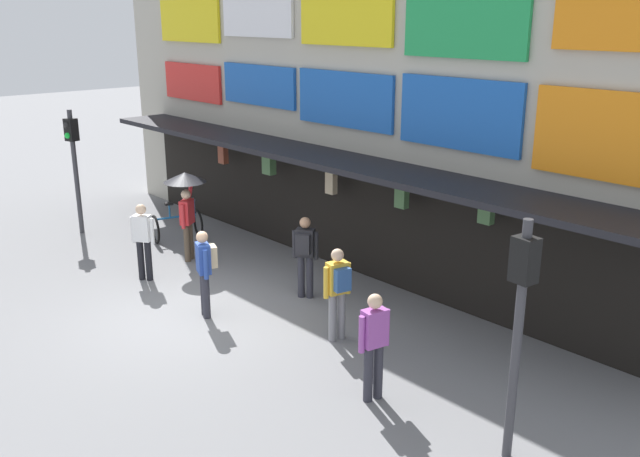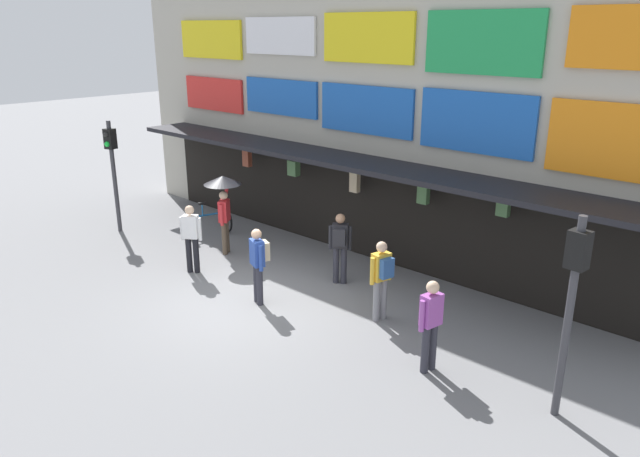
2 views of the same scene
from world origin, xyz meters
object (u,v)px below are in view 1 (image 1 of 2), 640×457
at_px(traffic_light_far, 521,303).
at_px(pedestrian_in_blue, 338,288).
at_px(traffic_light_near, 73,152).
at_px(pedestrian_with_umbrella, 186,191).
at_px(pedestrian_in_yellow, 305,251).
at_px(pedestrian_in_purple, 143,238).
at_px(pedestrian_in_white, 374,341).
at_px(pedestrian_in_red, 205,267).
at_px(bicycle_parked, 177,225).

distance_m(traffic_light_far, pedestrian_in_blue, 4.10).
height_order(traffic_light_near, traffic_light_far, same).
bearing_deg(pedestrian_with_umbrella, pedestrian_in_blue, -3.09).
height_order(pedestrian_in_yellow, pedestrian_in_purple, same).
bearing_deg(pedestrian_in_white, pedestrian_in_purple, -178.95).
relative_size(pedestrian_in_yellow, pedestrian_in_white, 1.00).
distance_m(traffic_light_near, traffic_light_far, 12.86).
xyz_separation_m(pedestrian_in_yellow, pedestrian_in_purple, (-3.04, -1.89, -0.04)).
relative_size(traffic_light_far, pedestrian_in_white, 1.90).
bearing_deg(pedestrian_in_red, pedestrian_in_blue, 25.23).
relative_size(pedestrian_in_yellow, pedestrian_with_umbrella, 0.81).
height_order(pedestrian_in_blue, pedestrian_in_purple, same).
xyz_separation_m(traffic_light_near, pedestrian_in_purple, (4.13, -0.39, -1.19)).
height_order(traffic_light_far, pedestrian_with_umbrella, traffic_light_far).
height_order(pedestrian_in_yellow, pedestrian_with_umbrella, pedestrian_with_umbrella).
xyz_separation_m(bicycle_parked, pedestrian_in_white, (8.51, -1.81, 0.55)).
bearing_deg(pedestrian_in_purple, pedestrian_in_red, -1.25).
bearing_deg(pedestrian_in_white, pedestrian_in_yellow, 153.55).
distance_m(pedestrian_in_red, pedestrian_in_white, 4.15).
bearing_deg(pedestrian_in_yellow, pedestrian_in_white, -26.45).
height_order(pedestrian_in_blue, pedestrian_in_red, same).
height_order(bicycle_parked, pedestrian_with_umbrella, pedestrian_with_umbrella).
bearing_deg(pedestrian_in_white, traffic_light_far, 7.74).
distance_m(traffic_light_far, pedestrian_in_red, 6.39).
bearing_deg(traffic_light_near, pedestrian_in_white, -1.44).
bearing_deg(pedestrian_with_umbrella, traffic_light_near, -165.31).
distance_m(pedestrian_in_blue, pedestrian_in_white, 2.00).
height_order(traffic_light_near, pedestrian_in_yellow, traffic_light_near).
distance_m(pedestrian_in_blue, pedestrian_in_purple, 4.97).
relative_size(pedestrian_in_purple, pedestrian_in_red, 1.00).
xyz_separation_m(pedestrian_in_purple, pedestrian_in_white, (6.60, 0.12, 0.00)).
relative_size(traffic_light_far, bicycle_parked, 2.45).
relative_size(bicycle_parked, pedestrian_in_yellow, 0.78).
bearing_deg(pedestrian_in_purple, traffic_light_near, 174.59).
relative_size(traffic_light_near, pedestrian_in_purple, 1.90).
relative_size(bicycle_parked, pedestrian_in_white, 0.78).
relative_size(traffic_light_near, pedestrian_with_umbrella, 1.54).
relative_size(pedestrian_in_purple, pedestrian_in_white, 1.00).
bearing_deg(pedestrian_in_red, pedestrian_in_yellow, 73.18).
bearing_deg(pedestrian_in_yellow, pedestrian_in_red, -106.82).
distance_m(pedestrian_in_yellow, pedestrian_in_purple, 3.58).
xyz_separation_m(pedestrian_in_red, pedestrian_in_white, (4.15, 0.17, -0.04)).
distance_m(traffic_light_near, pedestrian_in_blue, 9.08).
xyz_separation_m(pedestrian_in_blue, pedestrian_in_red, (-2.39, -1.13, 0.00)).
height_order(traffic_light_far, pedestrian_in_white, traffic_light_far).
relative_size(bicycle_parked, pedestrian_in_blue, 0.78).
distance_m(traffic_light_near, pedestrian_in_white, 10.81).
height_order(traffic_light_far, pedestrian_in_blue, traffic_light_far).
relative_size(pedestrian_in_blue, pedestrian_in_white, 1.00).
bearing_deg(traffic_light_near, pedestrian_in_red, -3.86).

